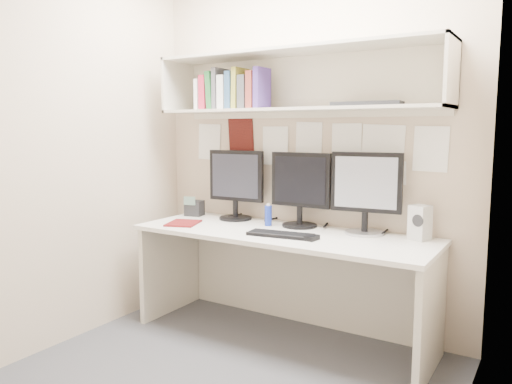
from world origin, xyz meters
The scene contains 19 objects.
floor centered at (0.00, 0.00, 0.00)m, with size 2.40×2.00×0.01m, color #414145.
wall_back centered at (0.00, 1.00, 1.30)m, with size 2.40×0.02×2.60m, color #BEA991.
wall_front centered at (0.00, -1.00, 1.30)m, with size 2.40×0.02×2.60m, color #BEA991.
wall_left centered at (-1.20, 0.00, 1.30)m, with size 0.02×2.00×2.60m, color #BEA991.
wall_right centered at (1.20, 0.00, 1.30)m, with size 0.02×2.00×2.60m, color #BEA991.
desk centered at (0.00, 0.65, 0.37)m, with size 2.00×0.70×0.73m.
overhead_hutch centered at (0.00, 0.86, 1.72)m, with size 2.00×0.38×0.40m.
pinned_papers centered at (0.00, 0.99, 1.25)m, with size 1.92×0.01×0.48m, color white, non-canonical shape.
monitor_left centered at (-0.51, 0.87, 1.01)m, with size 0.44×0.24×0.51m.
monitor_center centered at (0.02, 0.87, 1.01)m, with size 0.44×0.24×0.51m.
monitor_right centered at (0.49, 0.87, 1.01)m, with size 0.45×0.25×0.53m.
keyboard centered at (0.06, 0.52, 0.74)m, with size 0.41×0.15×0.02m, color black.
mouse centered at (0.28, 0.52, 0.74)m, with size 0.06×0.10×0.03m, color black.
speaker centered at (0.83, 0.87, 0.84)m, with size 0.14×0.14×0.21m.
blue_bottle centered at (-0.18, 0.77, 0.80)m, with size 0.05×0.05×0.16m.
maroon_notebook centered at (-0.72, 0.51, 0.74)m, with size 0.20×0.25×0.01m, color #601012.
desk_phone centered at (-0.88, 0.82, 0.79)m, with size 0.15×0.14×0.16m.
book_stack centered at (-0.48, 0.77, 1.67)m, with size 0.54×0.18×0.29m.
hutch_tray centered at (0.49, 0.82, 1.56)m, with size 0.43×0.16×0.03m, color black.
Camera 1 is at (1.55, -2.19, 1.41)m, focal length 35.00 mm.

